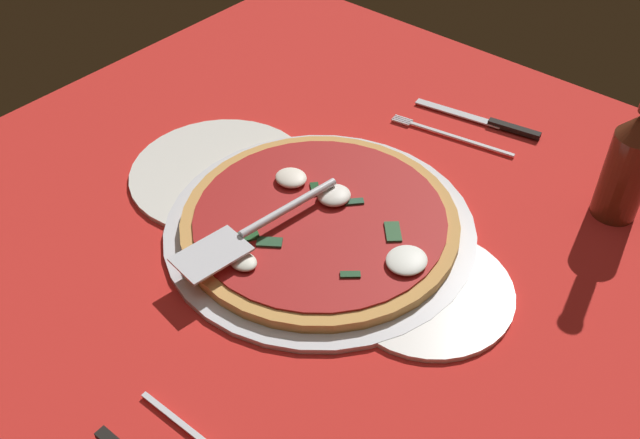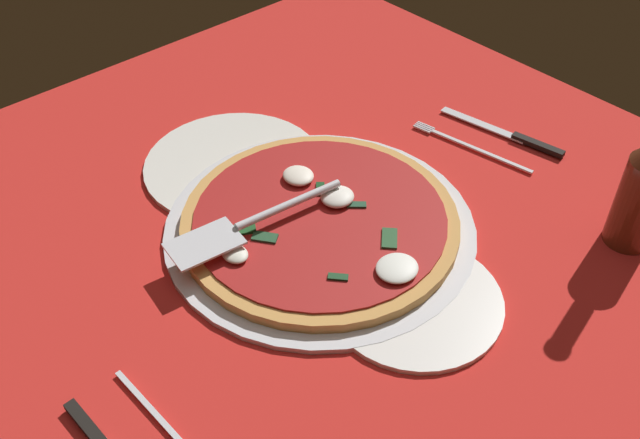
{
  "view_description": "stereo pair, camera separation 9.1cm",
  "coord_description": "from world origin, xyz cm",
  "px_view_note": "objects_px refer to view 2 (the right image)",
  "views": [
    {
      "loc": [
        41.67,
        -49.19,
        62.9
      ],
      "look_at": [
        -1.74,
        2.2,
        2.15
      ],
      "focal_mm": 40.11,
      "sensor_mm": 36.0,
      "label": 1
    },
    {
      "loc": [
        48.17,
        -42.9,
        62.9
      ],
      "look_at": [
        -1.74,
        2.2,
        2.15
      ],
      "focal_mm": 40.11,
      "sensor_mm": 36.0,
      "label": 2
    }
  ],
  "objects_px": {
    "dinner_plate_left": "(234,165)",
    "pizza_server": "(249,223)",
    "place_setting_far": "(492,143)",
    "pizza": "(320,220)",
    "dinner_plate_right": "(414,301)"
  },
  "relations": [
    {
      "from": "dinner_plate_left",
      "to": "pizza_server",
      "type": "height_order",
      "value": "pizza_server"
    },
    {
      "from": "pizza_server",
      "to": "place_setting_far",
      "type": "height_order",
      "value": "pizza_server"
    },
    {
      "from": "pizza_server",
      "to": "dinner_plate_left",
      "type": "bearing_deg",
      "value": -111.5
    },
    {
      "from": "pizza",
      "to": "place_setting_far",
      "type": "bearing_deg",
      "value": 84.45
    },
    {
      "from": "dinner_plate_left",
      "to": "pizza_server",
      "type": "bearing_deg",
      "value": -29.34
    },
    {
      "from": "pizza",
      "to": "place_setting_far",
      "type": "height_order",
      "value": "pizza"
    },
    {
      "from": "dinner_plate_right",
      "to": "pizza_server",
      "type": "bearing_deg",
      "value": -157.15
    },
    {
      "from": "dinner_plate_right",
      "to": "place_setting_far",
      "type": "relative_size",
      "value": 0.99
    },
    {
      "from": "dinner_plate_left",
      "to": "dinner_plate_right",
      "type": "height_order",
      "value": "same"
    },
    {
      "from": "dinner_plate_left",
      "to": "dinner_plate_right",
      "type": "bearing_deg",
      "value": 0.11
    },
    {
      "from": "pizza_server",
      "to": "place_setting_far",
      "type": "relative_size",
      "value": 1.15
    },
    {
      "from": "pizza_server",
      "to": "place_setting_far",
      "type": "distance_m",
      "value": 0.41
    },
    {
      "from": "dinner_plate_left",
      "to": "dinner_plate_right",
      "type": "distance_m",
      "value": 0.35
    },
    {
      "from": "dinner_plate_right",
      "to": "place_setting_far",
      "type": "height_order",
      "value": "place_setting_far"
    },
    {
      "from": "pizza",
      "to": "pizza_server",
      "type": "xyz_separation_m",
      "value": [
        -0.03,
        -0.09,
        0.03
      ]
    }
  ]
}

